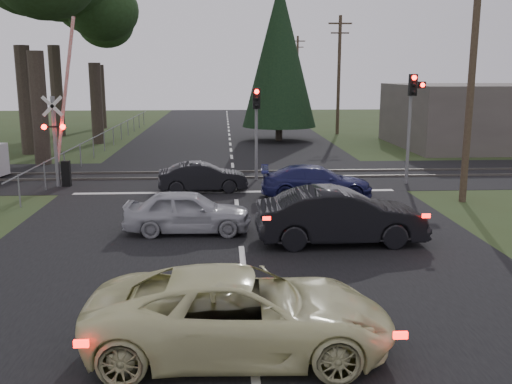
{
  "coord_description": "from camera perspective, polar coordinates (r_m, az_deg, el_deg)",
  "views": [
    {
      "loc": [
        -0.47,
        -14.45,
        4.77
      ],
      "look_at": [
        0.48,
        2.01,
        1.3
      ],
      "focal_mm": 40.0,
      "sensor_mm": 36.0,
      "label": 1
    }
  ],
  "objects": [
    {
      "name": "utility_pole_far",
      "position": [
        70.02,
        4.15,
        11.82
      ],
      "size": [
        1.8,
        0.26,
        9.0
      ],
      "color": "#4C3D2D",
      "rests_on": "ground"
    },
    {
      "name": "rail_near",
      "position": [
        26.08,
        -2.22,
        1.45
      ],
      "size": [
        120.0,
        0.12,
        0.1
      ],
      "primitive_type": "cube",
      "color": "#59544C",
      "rests_on": "ground"
    },
    {
      "name": "cream_coupe",
      "position": [
        9.98,
        -1.52,
        -12.0
      ],
      "size": [
        5.31,
        2.58,
        1.45
      ],
      "primitive_type": "imported",
      "rotation": [
        0.0,
        0.0,
        1.54
      ],
      "color": "beige",
      "rests_on": "ground"
    },
    {
      "name": "dark_hatchback",
      "position": [
        16.29,
        8.45,
        -2.42
      ],
      "size": [
        4.77,
        1.76,
        1.56
      ],
      "primitive_type": "imported",
      "rotation": [
        0.0,
        0.0,
        1.59
      ],
      "color": "black",
      "rests_on": "ground"
    },
    {
      "name": "rail_far",
      "position": [
        27.65,
        -2.28,
        2.05
      ],
      "size": [
        120.0,
        0.12,
        0.1
      ],
      "primitive_type": "cube",
      "color": "#59544C",
      "rests_on": "ground"
    },
    {
      "name": "utility_pole_mid",
      "position": [
        45.34,
        8.29,
        11.71
      ],
      "size": [
        1.8,
        0.26,
        9.0
      ],
      "color": "#4C3D2D",
      "rests_on": "ground"
    },
    {
      "name": "blue_sedan",
      "position": [
        22.11,
        6.05,
        1.0
      ],
      "size": [
        4.38,
        2.0,
        1.24
      ],
      "primitive_type": "imported",
      "rotation": [
        0.0,
        0.0,
        1.51
      ],
      "color": "#1B1D52",
      "rests_on": "ground"
    },
    {
      "name": "silver_car",
      "position": [
        17.32,
        -6.83,
        -1.96
      ],
      "size": [
        3.85,
        1.65,
        1.3
      ],
      "primitive_type": "imported",
      "rotation": [
        0.0,
        0.0,
        1.54
      ],
      "color": "#A6A8AF",
      "rests_on": "ground"
    },
    {
      "name": "dark_car_far",
      "position": [
        23.26,
        -5.36,
        1.48
      ],
      "size": [
        3.67,
        1.58,
        1.18
      ],
      "primitive_type": "imported",
      "rotation": [
        0.0,
        0.0,
        1.67
      ],
      "color": "black",
      "rests_on": "ground"
    },
    {
      "name": "road",
      "position": [
        24.91,
        -2.16,
        0.85
      ],
      "size": [
        14.0,
        100.0,
        0.01
      ],
      "primitive_type": "cube",
      "color": "black",
      "rests_on": "ground"
    },
    {
      "name": "fence_left",
      "position": [
        37.97,
        -14.44,
        4.29
      ],
      "size": [
        0.1,
        36.0,
        1.2
      ],
      "primitive_type": null,
      "color": "slate",
      "rests_on": "ground"
    },
    {
      "name": "traffic_signal_center",
      "position": [
        25.24,
        0.05,
        7.42
      ],
      "size": [
        0.32,
        0.48,
        4.1
      ],
      "color": "slate",
      "rests_on": "ground"
    },
    {
      "name": "euc_tree_e",
      "position": [
        51.75,
        -15.7,
        16.72
      ],
      "size": [
        6.0,
        6.0,
        13.2
      ],
      "color": "#473D33",
      "rests_on": "ground"
    },
    {
      "name": "rail_corridor",
      "position": [
        26.87,
        -2.25,
        1.67
      ],
      "size": [
        120.0,
        8.0,
        0.01
      ],
      "primitive_type": "cube",
      "color": "black",
      "rests_on": "ground"
    },
    {
      "name": "ground",
      "position": [
        15.22,
        -1.38,
        -6.38
      ],
      "size": [
        120.0,
        120.0,
        0.0
      ],
      "primitive_type": "plane",
      "color": "#2F3C1B",
      "rests_on": "ground"
    },
    {
      "name": "crossing_signal",
      "position": [
        25.32,
        -18.95,
        5.09
      ],
      "size": [
        1.62,
        0.38,
        6.96
      ],
      "color": "slate",
      "rests_on": "ground"
    },
    {
      "name": "stop_line",
      "position": [
        23.14,
        -2.07,
        0.02
      ],
      "size": [
        13.0,
        0.35,
        0.0
      ],
      "primitive_type": "cube",
      "color": "silver",
      "rests_on": "ground"
    },
    {
      "name": "utility_pole_near",
      "position": [
        22.32,
        20.79,
        11.02
      ],
      "size": [
        1.8,
        0.26,
        9.0
      ],
      "color": "#4C3D2D",
      "rests_on": "ground"
    },
    {
      "name": "building_right",
      "position": [
        40.95,
        23.71,
        7.02
      ],
      "size": [
        14.0,
        10.0,
        4.0
      ],
      "primitive_type": "cube",
      "color": "#59514C",
      "rests_on": "ground"
    },
    {
      "name": "conifer_tree",
      "position": [
        40.66,
        2.37,
        13.6
      ],
      "size": [
        5.2,
        5.2,
        11.0
      ],
      "color": "#473D33",
      "rests_on": "ground"
    },
    {
      "name": "traffic_signal_right",
      "position": [
        25.27,
        15.36,
        8.17
      ],
      "size": [
        0.68,
        0.48,
        4.7
      ],
      "color": "slate",
      "rests_on": "ground"
    }
  ]
}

